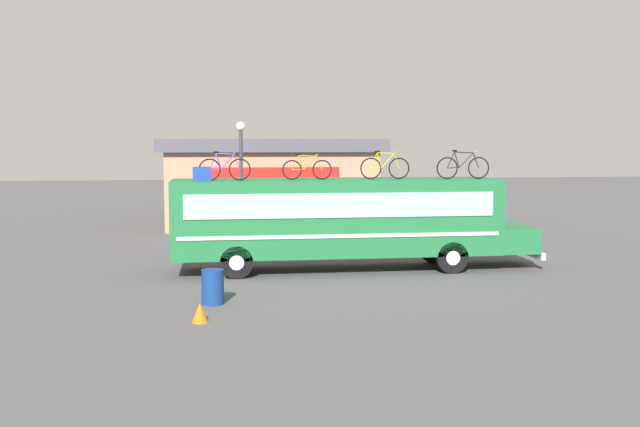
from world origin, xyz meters
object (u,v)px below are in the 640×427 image
(street_lamp, at_px, (241,169))
(rooftop_bicycle_3, at_px, (385,167))
(traffic_cone, at_px, (200,313))
(bus, at_px, (343,218))
(luggage_bag_1, at_px, (202,174))
(rooftop_bicycle_2, at_px, (307,169))
(rooftop_bicycle_4, at_px, (463,167))
(rooftop_bicycle_1, at_px, (225,168))
(trash_bin, at_px, (213,287))

(street_lamp, bearing_deg, rooftop_bicycle_3, -48.18)
(traffic_cone, bearing_deg, bus, 55.43)
(luggage_bag_1, distance_m, rooftop_bicycle_2, 3.42)
(rooftop_bicycle_4, height_order, street_lamp, street_lamp)
(luggage_bag_1, height_order, rooftop_bicycle_1, rooftop_bicycle_1)
(bus, xyz_separation_m, rooftop_bicycle_1, (-3.93, -0.33, 1.70))
(luggage_bag_1, distance_m, trash_bin, 5.38)
(rooftop_bicycle_3, bearing_deg, rooftop_bicycle_4, -5.66)
(luggage_bag_1, xyz_separation_m, trash_bin, (0.34, -4.57, -2.82))
(rooftop_bicycle_1, relative_size, rooftop_bicycle_4, 0.91)
(rooftop_bicycle_2, bearing_deg, trash_bin, -123.80)
(luggage_bag_1, xyz_separation_m, street_lamp, (1.41, 5.15, -0.04))
(rooftop_bicycle_3, height_order, street_lamp, street_lamp)
(rooftop_bicycle_3, height_order, trash_bin, rooftop_bicycle_3)
(luggage_bag_1, relative_size, rooftop_bicycle_1, 0.35)
(trash_bin, xyz_separation_m, street_lamp, (1.07, 9.72, 2.78))
(rooftop_bicycle_2, distance_m, street_lamp, 5.51)
(bus, distance_m, street_lamp, 6.15)
(luggage_bag_1, bearing_deg, rooftop_bicycle_1, -15.37)
(bus, distance_m, rooftop_bicycle_3, 2.20)
(rooftop_bicycle_2, relative_size, rooftop_bicycle_4, 0.90)
(rooftop_bicycle_3, bearing_deg, bus, 173.61)
(rooftop_bicycle_1, distance_m, traffic_cone, 7.15)
(traffic_cone, bearing_deg, luggage_bag_1, 90.39)
(rooftop_bicycle_1, height_order, trash_bin, rooftop_bicycle_1)
(rooftop_bicycle_2, relative_size, trash_bin, 1.77)
(rooftop_bicycle_1, relative_size, trash_bin, 1.79)
(rooftop_bicycle_2, bearing_deg, rooftop_bicycle_4, -3.31)
(rooftop_bicycle_3, xyz_separation_m, traffic_cone, (-5.99, -6.53, -3.22))
(bus, xyz_separation_m, rooftop_bicycle_2, (-1.23, -0.11, 1.67))
(traffic_cone, bearing_deg, street_lamp, 83.35)
(bus, bearing_deg, rooftop_bicycle_4, -5.91)
(rooftop_bicycle_3, distance_m, street_lamp, 6.94)
(bus, bearing_deg, trash_bin, -132.48)
(bus, relative_size, rooftop_bicycle_2, 7.48)
(rooftop_bicycle_3, bearing_deg, rooftop_bicycle_2, 179.05)
(traffic_cone, bearing_deg, trash_bin, 81.53)
(luggage_bag_1, height_order, rooftop_bicycle_3, rooftop_bicycle_3)
(luggage_bag_1, xyz_separation_m, traffic_cone, (0.04, -6.55, -3.05))
(luggage_bag_1, relative_size, rooftop_bicycle_4, 0.32)
(rooftop_bicycle_4, distance_m, street_lamp, 9.05)
(bus, xyz_separation_m, street_lamp, (-3.24, 5.01, 1.48))
(bus, relative_size, rooftop_bicycle_3, 7.36)
(rooftop_bicycle_1, distance_m, street_lamp, 5.39)
(rooftop_bicycle_2, xyz_separation_m, rooftop_bicycle_4, (5.23, -0.30, 0.04))
(rooftop_bicycle_1, height_order, rooftop_bicycle_4, rooftop_bicycle_4)
(rooftop_bicycle_4, relative_size, street_lamp, 0.36)
(bus, bearing_deg, rooftop_bicycle_1, -175.13)
(trash_bin, height_order, traffic_cone, trash_bin)
(luggage_bag_1, bearing_deg, rooftop_bicycle_2, 0.42)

